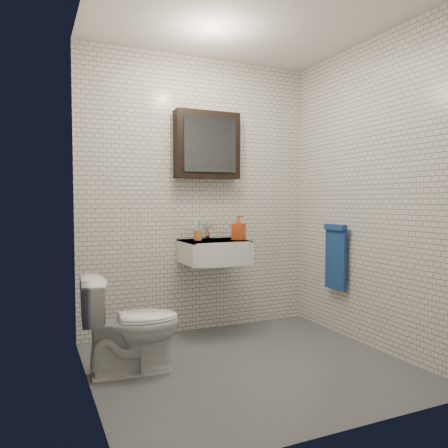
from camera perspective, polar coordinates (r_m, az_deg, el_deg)
name	(u,v)px	position (r m, az deg, el deg)	size (l,w,h in m)	color
ground	(249,365)	(3.33, 3.28, -17.93)	(2.20, 2.00, 0.01)	#505258
room_shell	(250,163)	(3.12, 3.36, 8.00)	(2.22, 2.02, 2.51)	silver
washbasin	(216,251)	(3.82, -1.09, -3.58)	(0.55, 0.50, 0.20)	white
faucet	(207,231)	(3.99, -2.19, -0.98)	(0.06, 0.20, 0.15)	silver
mirror_cabinet	(207,145)	(4.01, -2.19, 10.25)	(0.60, 0.15, 0.60)	black
towel_rail	(336,254)	(4.00, 14.38, -3.83)	(0.09, 0.30, 0.58)	silver
toothbrush_cup	(198,235)	(3.85, -3.44, -1.42)	(0.09, 0.09, 0.19)	#C96B32
soap_bottle	(239,228)	(3.88, 1.91, -0.51)	(0.10, 0.10, 0.21)	orange
toilet	(131,324)	(3.17, -11.99, -12.65)	(0.38, 0.67, 0.68)	white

